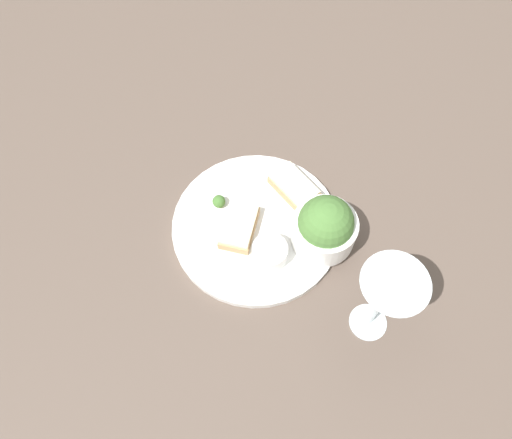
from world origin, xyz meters
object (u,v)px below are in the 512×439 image
(sauce_ramekin, at_px, (272,252))
(wine_glass, at_px, (387,296))
(cheese_toast_far, at_px, (294,187))
(salad_bowl, at_px, (325,227))
(cheese_toast_near, at_px, (239,227))

(sauce_ramekin, height_order, wine_glass, wine_glass)
(cheese_toast_far, height_order, wine_glass, wine_glass)
(salad_bowl, xyz_separation_m, cheese_toast_near, (0.07, 0.13, -0.03))
(sauce_ramekin, xyz_separation_m, cheese_toast_near, (0.07, 0.04, -0.01))
(salad_bowl, height_order, cheese_toast_near, salad_bowl)
(wine_glass, bearing_deg, cheese_toast_near, 32.49)
(cheese_toast_near, bearing_deg, wine_glass, -147.51)
(salad_bowl, relative_size, wine_glass, 0.60)
(cheese_toast_near, bearing_deg, cheese_toast_far, -71.11)
(cheese_toast_near, height_order, wine_glass, wine_glass)
(salad_bowl, bearing_deg, wine_glass, -175.26)
(sauce_ramekin, bearing_deg, cheese_toast_far, -38.03)
(salad_bowl, distance_m, sauce_ramekin, 0.10)
(sauce_ramekin, xyz_separation_m, cheese_toast_far, (0.11, -0.09, -0.01))
(cheese_toast_far, bearing_deg, salad_bowl, -174.82)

